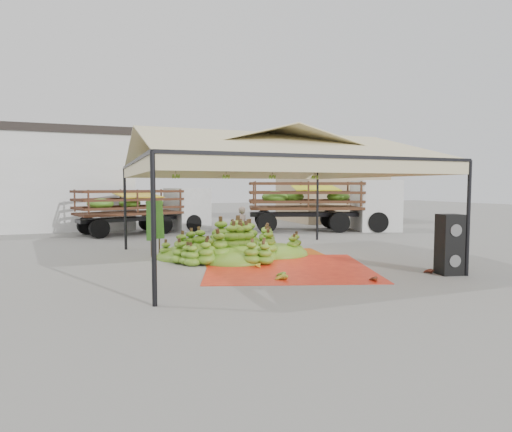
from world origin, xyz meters
name	(u,v)px	position (x,y,z in m)	size (l,w,h in m)	color
ground	(267,260)	(0.00, 0.00, 0.00)	(90.00, 90.00, 0.00)	slate
canopy_tent	(267,155)	(0.00, 0.00, 3.30)	(8.10, 8.10, 4.00)	black
building_tan	(331,190)	(10.00, 13.00, 2.07)	(6.30, 5.30, 4.10)	tan
tarp_left	(287,267)	(0.09, -1.34, 0.01)	(4.61, 4.40, 0.01)	red
tarp_right	(270,260)	(0.10, 0.00, 0.01)	(4.15, 4.36, 0.01)	#C55712
banana_heap	(237,240)	(-0.63, 1.07, 0.56)	(5.25, 4.32, 1.13)	#47851B
hand_yellow_a	(255,265)	(-0.79, -1.02, 0.09)	(0.41, 0.33, 0.18)	gold
hand_yellow_b	(281,277)	(-0.81, -2.88, 0.11)	(0.47, 0.38, 0.21)	#B18C23
hand_red_a	(371,278)	(1.25, -3.70, 0.09)	(0.39, 0.32, 0.18)	brown
hand_red_b	(427,270)	(3.22, -3.44, 0.09)	(0.40, 0.32, 0.18)	#5A2314
hand_green	(279,274)	(-0.70, -2.51, 0.11)	(0.47, 0.38, 0.21)	olive
hanging_bunches	(250,177)	(-0.60, -0.07, 2.62)	(4.74, 0.24, 0.20)	#567A19
speaker_stack	(449,244)	(3.70, -3.70, 0.80)	(0.66, 0.61, 1.60)	black
banana_leaves	(158,255)	(-3.09, 2.18, 0.00)	(0.96, 1.36, 3.70)	#35731E
vendor	(241,227)	(0.19, 3.08, 0.78)	(0.57, 0.37, 1.56)	gray
truck_left	(150,205)	(-2.43, 9.69, 1.37)	(6.85, 3.98, 2.23)	#4A2818
truck_right	(329,200)	(6.54, 7.39, 1.63)	(8.13, 4.93, 2.64)	#522E1B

